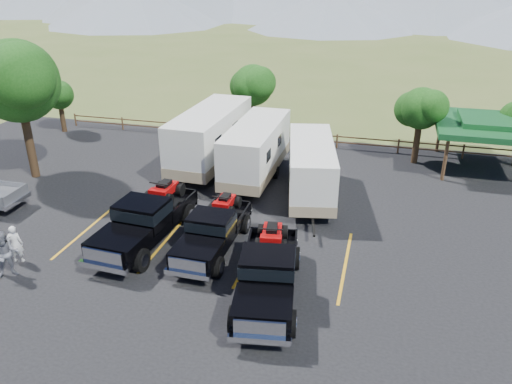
% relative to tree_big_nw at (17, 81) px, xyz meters
% --- Properties ---
extents(ground, '(320.00, 320.00, 0.00)m').
position_rel_tree_big_nw_xyz_m(ground, '(12.55, -9.03, -5.60)').
color(ground, '#475926').
rests_on(ground, ground).
extents(asphalt_lot, '(44.00, 34.00, 0.04)m').
position_rel_tree_big_nw_xyz_m(asphalt_lot, '(12.55, -6.03, -5.58)').
color(asphalt_lot, black).
rests_on(asphalt_lot, ground).
extents(stall_lines, '(12.12, 5.50, 0.01)m').
position_rel_tree_big_nw_xyz_m(stall_lines, '(12.55, -5.03, -5.55)').
color(stall_lines, '#C18D16').
rests_on(stall_lines, asphalt_lot).
extents(tree_big_nw, '(5.54, 5.18, 7.84)m').
position_rel_tree_big_nw_xyz_m(tree_big_nw, '(0.00, 0.00, 0.00)').
color(tree_big_nw, black).
rests_on(tree_big_nw, ground).
extents(tree_ne_a, '(3.11, 2.92, 4.76)m').
position_rel_tree_big_nw_xyz_m(tree_ne_a, '(21.52, 7.99, -2.11)').
color(tree_ne_a, black).
rests_on(tree_ne_a, ground).
extents(tree_north, '(3.46, 3.24, 5.25)m').
position_rel_tree_big_nw_xyz_m(tree_north, '(10.52, 9.99, -1.76)').
color(tree_north, black).
rests_on(tree_north, ground).
extents(tree_nw_small, '(2.59, 2.43, 3.85)m').
position_rel_tree_big_nw_xyz_m(tree_nw_small, '(-3.48, 7.99, -2.81)').
color(tree_nw_small, black).
rests_on(tree_nw_small, ground).
extents(rail_fence, '(36.12, 0.12, 1.00)m').
position_rel_tree_big_nw_xyz_m(rail_fence, '(14.55, 9.47, -4.99)').
color(rail_fence, '#503722').
rests_on(rail_fence, ground).
extents(pavilion, '(6.20, 6.20, 3.22)m').
position_rel_tree_big_nw_xyz_m(pavilion, '(25.55, 7.97, -2.81)').
color(pavilion, '#503722').
rests_on(pavilion, ground).
extents(rig_left, '(2.70, 6.81, 2.23)m').
position_rel_tree_big_nw_xyz_m(rig_left, '(9.75, -5.15, -4.48)').
color(rig_left, black).
rests_on(rig_left, asphalt_lot).
extents(rig_center, '(2.13, 5.88, 1.95)m').
position_rel_tree_big_nw_xyz_m(rig_center, '(12.86, -5.10, -4.62)').
color(rig_center, black).
rests_on(rig_center, asphalt_lot).
extents(rig_right, '(2.98, 6.58, 2.12)m').
position_rel_tree_big_nw_xyz_m(rig_right, '(15.92, -7.75, -4.54)').
color(rig_right, black).
rests_on(rig_right, asphalt_lot).
extents(trailer_left, '(2.91, 10.07, 3.50)m').
position_rel_tree_big_nw_xyz_m(trailer_left, '(9.48, 4.12, -3.73)').
color(trailer_left, silver).
rests_on(trailer_left, asphalt_lot).
extents(trailer_center, '(2.47, 9.18, 3.20)m').
position_rel_tree_big_nw_xyz_m(trailer_center, '(12.60, 3.06, -3.88)').
color(trailer_center, silver).
rests_on(trailer_center, asphalt_lot).
extents(trailer_right, '(3.55, 8.66, 3.00)m').
position_rel_tree_big_nw_xyz_m(trailer_right, '(16.04, 1.28, -3.99)').
color(trailer_right, silver).
rests_on(trailer_right, asphalt_lot).
extents(person_a, '(0.70, 0.57, 1.66)m').
position_rel_tree_big_nw_xyz_m(person_a, '(5.33, -8.19, -4.72)').
color(person_a, silver).
rests_on(person_a, asphalt_lot).
extents(person_b, '(1.21, 1.17, 1.96)m').
position_rel_tree_big_nw_xyz_m(person_b, '(5.73, -9.18, -4.57)').
color(person_b, slate).
rests_on(person_b, asphalt_lot).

